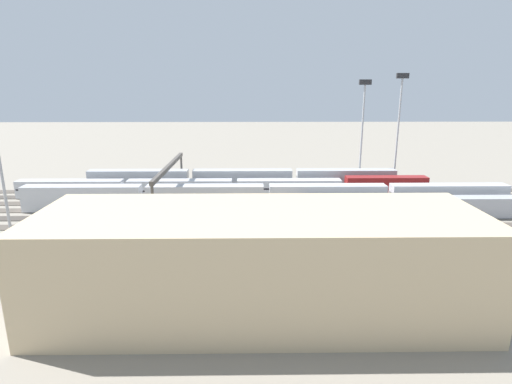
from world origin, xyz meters
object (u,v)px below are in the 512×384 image
Objects in this scene: light_mast_0 at (363,119)px; train_on_track_0 at (243,180)px; train_on_track_3 at (266,197)px; train_on_track_1 at (225,188)px; signal_gantry at (169,171)px; maintenance_shed at (260,263)px; train_on_track_4 at (426,207)px; light_mast_2 at (399,116)px.

train_on_track_0 is at bearing 7.54° from light_mast_0.
train_on_track_3 is 32.95m from light_mast_0.
train_on_track_3 and train_on_track_0 have the same top height.
train_on_track_1 is 14.12m from signal_gantry.
train_on_track_3 is 37.68m from maintenance_shed.
train_on_track_1 is at bearing -144.81° from signal_gantry.
light_mast_0 is (-28.36, -3.75, 13.75)m from train_on_track_0.
train_on_track_3 is 2.06× the size of maintenance_shed.
maintenance_shed reaches higher than signal_gantry.
train_on_track_1 is (8.87, -10.00, -0.54)m from train_on_track_3.
train_on_track_4 is 45.71m from maintenance_shed.
train_on_track_0 is 1.54× the size of maintenance_shed.
train_on_track_4 is 28.04m from light_mast_2.
signal_gantry is (10.64, 7.50, 5.47)m from train_on_track_1.
train_on_track_0 is at bearing -29.90° from train_on_track_4.
train_on_track_1 is at bearing -81.97° from maintenance_shed.
light_mast_0 is 0.55× the size of maintenance_shed.
light_mast_2 is (-36.79, -3.52, 14.53)m from train_on_track_0.
light_mast_0 is 8.48m from light_mast_2.
train_on_track_4 is 28.48m from light_mast_0.
light_mast_2 reaches higher than signal_gantry.
train_on_track_4 is at bearing 150.10° from train_on_track_0.
train_on_track_1 reaches higher than train_on_track_4.
light_mast_2 reaches higher than train_on_track_1.
light_mast_2 is 54.59m from signal_gantry.
light_mast_0 reaches higher than signal_gantry.
signal_gantry is (19.51, -2.50, 4.93)m from train_on_track_3.
light_mast_0 is at bearing -164.80° from train_on_track_1.
signal_gantry is at bearing 35.19° from train_on_track_1.
train_on_track_4 is 1.76× the size of light_mast_2.
light_mast_2 is (-2.02, -23.52, 15.13)m from train_on_track_4.
maintenance_shed is (2.18, 37.49, 3.09)m from train_on_track_3.
signal_gantry is (51.30, 16.02, -9.59)m from light_mast_2.
train_on_track_3 reaches higher than train_on_track_1.
train_on_track_1 is at bearing 11.84° from light_mast_2.
light_mast_0 is (-32.22, -8.75, 14.29)m from train_on_track_1.
light_mast_0 is 46.68m from signal_gantry.
light_mast_2 is at bearing 178.44° from light_mast_0.
train_on_track_3 is 3.19× the size of signal_gantry.
signal_gantry reaches higher than train_on_track_1.
train_on_track_1 is 1.27× the size of train_on_track_0.
maintenance_shed reaches higher than train_on_track_0.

